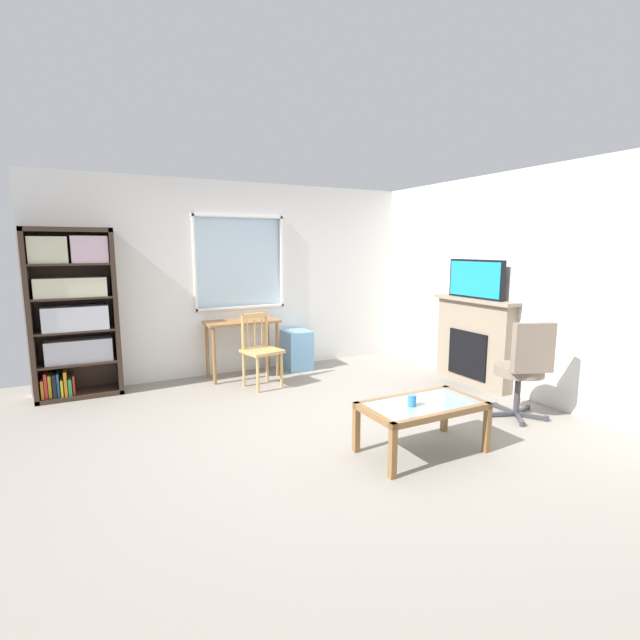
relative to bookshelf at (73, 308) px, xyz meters
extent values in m
cube|color=gray|center=(2.00, -2.16, -1.03)|extent=(5.99, 5.82, 0.02)
cube|color=silver|center=(2.00, 0.24, -0.58)|extent=(4.99, 0.12, 0.88)
cube|color=silver|center=(2.00, 0.24, 1.32)|extent=(4.99, 0.12, 0.44)
cube|color=silver|center=(0.46, 0.24, 0.48)|extent=(1.91, 0.12, 1.25)
cube|color=silver|center=(3.55, 0.24, 0.48)|extent=(1.88, 0.12, 1.25)
cube|color=silver|center=(2.01, 0.25, 0.48)|extent=(1.21, 0.02, 1.25)
cube|color=white|center=(2.01, 0.18, -0.13)|extent=(1.27, 0.06, 0.03)
cube|color=white|center=(2.01, 0.18, 1.09)|extent=(1.27, 0.06, 0.03)
cube|color=white|center=(1.41, 0.18, 0.48)|extent=(0.03, 0.06, 1.25)
cube|color=white|center=(2.62, 0.18, 0.48)|extent=(0.03, 0.06, 1.25)
cube|color=silver|center=(4.55, -2.16, 0.26)|extent=(0.12, 5.02, 2.56)
cube|color=#38281E|center=(-0.42, -0.01, -0.06)|extent=(0.05, 0.38, 1.92)
cube|color=#38281E|center=(0.43, -0.01, -0.06)|extent=(0.05, 0.38, 1.92)
cube|color=#38281E|center=(0.00, -0.01, 0.87)|extent=(0.90, 0.38, 0.05)
cube|color=#38281E|center=(0.00, -0.01, -1.00)|extent=(0.90, 0.38, 0.05)
cube|color=#38281E|center=(0.00, 0.18, -0.06)|extent=(0.90, 0.02, 1.92)
cube|color=#38281E|center=(0.00, -0.01, -0.62)|extent=(0.85, 0.36, 0.02)
cube|color=#38281E|center=(0.00, -0.01, -0.25)|extent=(0.85, 0.36, 0.02)
cube|color=#38281E|center=(0.00, -0.01, 0.12)|extent=(0.85, 0.36, 0.02)
cube|color=#38281E|center=(0.00, -0.01, 0.50)|extent=(0.85, 0.36, 0.02)
cube|color=#B2B2BC|center=(0.02, -0.02, -0.48)|extent=(0.69, 0.28, 0.26)
cube|color=silver|center=(0.02, -0.02, -0.10)|extent=(0.67, 0.33, 0.27)
cube|color=beige|center=(0.00, -0.02, 0.24)|extent=(0.72, 0.31, 0.21)
cube|color=beige|center=(-0.19, -0.02, 0.65)|extent=(0.37, 0.29, 0.29)
cube|color=beige|center=(0.21, -0.02, 0.66)|extent=(0.37, 0.30, 0.30)
cube|color=orange|center=(-0.37, -0.03, -0.87)|extent=(0.03, 0.25, 0.20)
cube|color=red|center=(-0.33, -0.03, -0.83)|extent=(0.03, 0.25, 0.27)
cube|color=yellow|center=(-0.29, -0.03, -0.85)|extent=(0.03, 0.22, 0.25)
cube|color=black|center=(-0.25, -0.03, -0.84)|extent=(0.04, 0.30, 0.26)
cube|color=#286BB2|center=(-0.21, -0.03, -0.84)|extent=(0.02, 0.25, 0.26)
cube|color=yellow|center=(-0.18, -0.03, -0.88)|extent=(0.02, 0.28, 0.19)
cube|color=orange|center=(-0.14, -0.03, -0.83)|extent=(0.03, 0.28, 0.28)
cube|color=green|center=(-0.10, -0.03, -0.87)|extent=(0.04, 0.28, 0.19)
cube|color=red|center=(-0.06, -0.03, -0.86)|extent=(0.02, 0.23, 0.22)
cube|color=olive|center=(1.92, -0.11, -0.28)|extent=(0.95, 0.45, 0.03)
cylinder|color=olive|center=(1.50, -0.28, -0.66)|extent=(0.04, 0.04, 0.73)
cylinder|color=olive|center=(2.35, -0.28, -0.66)|extent=(0.04, 0.04, 0.73)
cylinder|color=olive|center=(1.50, 0.07, -0.66)|extent=(0.04, 0.04, 0.73)
cylinder|color=olive|center=(2.35, 0.07, -0.66)|extent=(0.04, 0.04, 0.73)
cube|color=tan|center=(2.00, -0.66, -0.57)|extent=(0.50, 0.48, 0.04)
cylinder|color=tan|center=(1.87, -0.85, -0.80)|extent=(0.04, 0.04, 0.43)
cylinder|color=tan|center=(2.20, -0.78, -0.80)|extent=(0.04, 0.04, 0.43)
cylinder|color=tan|center=(1.80, -0.54, -0.80)|extent=(0.04, 0.04, 0.43)
cylinder|color=tan|center=(2.13, -0.46, -0.80)|extent=(0.04, 0.04, 0.43)
cylinder|color=tan|center=(1.80, -0.54, -0.35)|extent=(0.04, 0.04, 0.45)
cylinder|color=tan|center=(2.13, -0.46, -0.35)|extent=(0.04, 0.04, 0.45)
cube|color=tan|center=(1.96, -0.50, -0.15)|extent=(0.36, 0.11, 0.06)
cylinder|color=tan|center=(1.86, -0.52, -0.38)|extent=(0.02, 0.02, 0.35)
cylinder|color=tan|center=(1.96, -0.50, -0.38)|extent=(0.02, 0.02, 0.35)
cylinder|color=tan|center=(2.07, -0.48, -0.38)|extent=(0.02, 0.02, 0.35)
cube|color=#72ADDB|center=(2.73, -0.06, -0.75)|extent=(0.35, 0.40, 0.54)
cube|color=gray|center=(4.40, -1.72, -0.50)|extent=(0.18, 1.12, 1.04)
cube|color=black|center=(4.31, -1.72, -0.63)|extent=(0.03, 0.61, 0.57)
cube|color=gray|center=(4.38, -1.72, 0.04)|extent=(0.26, 1.22, 0.04)
cube|color=black|center=(4.38, -1.72, 0.30)|extent=(0.05, 0.84, 0.47)
cube|color=#198CCC|center=(4.35, -1.72, 0.30)|extent=(0.01, 0.79, 0.42)
cylinder|color=#7A6B5B|center=(3.94, -2.78, -0.54)|extent=(0.48, 0.48, 0.09)
cube|color=#7A6B5B|center=(3.87, -2.99, -0.26)|extent=(0.40, 0.22, 0.48)
cylinder|color=#38383D|center=(3.94, -2.78, -0.78)|extent=(0.06, 0.06, 0.42)
cube|color=#38383D|center=(3.81, -2.73, -0.99)|extent=(0.27, 0.13, 0.03)
cylinder|color=#38383D|center=(3.68, -2.68, -1.00)|extent=(0.05, 0.05, 0.05)
cube|color=#38383D|center=(3.86, -2.89, -0.99)|extent=(0.20, 0.24, 0.03)
cylinder|color=#38383D|center=(3.77, -3.00, -1.00)|extent=(0.05, 0.05, 0.05)
cube|color=#38383D|center=(4.02, -2.90, -0.99)|extent=(0.18, 0.25, 0.03)
cylinder|color=#38383D|center=(4.10, -3.01, -1.00)|extent=(0.05, 0.05, 0.05)
cube|color=#38383D|center=(4.08, -2.74, -0.99)|extent=(0.28, 0.11, 0.03)
cylinder|color=#38383D|center=(4.21, -2.71, -1.00)|extent=(0.05, 0.05, 0.05)
cube|color=#38383D|center=(3.95, -2.64, -0.99)|extent=(0.05, 0.28, 0.03)
cylinder|color=#38383D|center=(3.96, -2.50, -1.00)|extent=(0.05, 0.05, 0.05)
cube|color=#8C9E99|center=(2.54, -2.99, -0.60)|extent=(0.92, 0.46, 0.02)
cube|color=brown|center=(2.54, -3.24, -0.61)|extent=(1.02, 0.05, 0.05)
cube|color=brown|center=(2.54, -2.73, -0.61)|extent=(1.02, 0.05, 0.05)
cube|color=brown|center=(2.06, -2.99, -0.61)|extent=(0.05, 0.56, 0.05)
cube|color=brown|center=(3.02, -2.99, -0.61)|extent=(0.05, 0.56, 0.05)
cube|color=brown|center=(2.06, -3.24, -0.83)|extent=(0.05, 0.05, 0.38)
cube|color=brown|center=(3.02, -3.24, -0.83)|extent=(0.05, 0.05, 0.38)
cube|color=brown|center=(2.06, -2.73, -0.83)|extent=(0.05, 0.05, 0.38)
cube|color=brown|center=(3.02, -2.73, -0.83)|extent=(0.05, 0.05, 0.38)
cylinder|color=#337FD6|center=(2.41, -3.01, -0.54)|extent=(0.07, 0.07, 0.09)
camera|label=1|loc=(0.11, -5.83, 0.69)|focal=25.81mm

